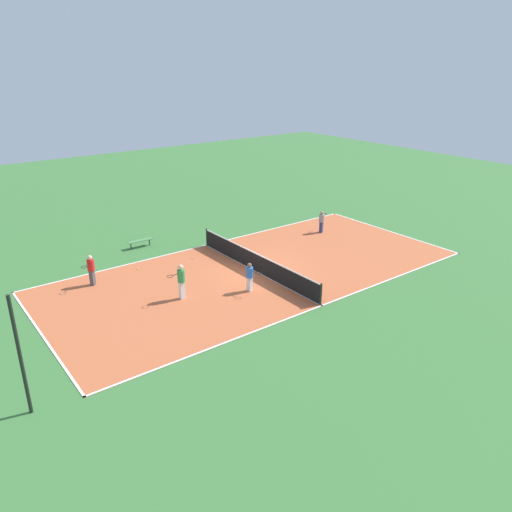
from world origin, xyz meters
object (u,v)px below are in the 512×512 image
(player_far_green, at_px, (181,279))
(player_baseline_gray, at_px, (322,220))
(player_coach_red, at_px, (91,268))
(tennis_ball_near_net, at_px, (138,269))
(tennis_ball_far_baseline, at_px, (193,258))
(player_near_blue, at_px, (250,275))
(fence_post_back_left, at_px, (20,357))
(tennis_net, at_px, (256,262))
(bench, at_px, (140,241))

(player_far_green, relative_size, player_baseline_gray, 1.21)
(player_coach_red, xyz_separation_m, tennis_ball_near_net, (0.49, -2.67, -0.88))
(player_coach_red, bearing_deg, tennis_ball_far_baseline, 139.37)
(player_near_blue, bearing_deg, tennis_ball_far_baseline, 171.63)
(tennis_ball_near_net, relative_size, fence_post_back_left, 0.02)
(player_baseline_gray, height_order, tennis_ball_far_baseline, player_baseline_gray)
(tennis_ball_far_baseline, bearing_deg, player_coach_red, 90.57)
(player_coach_red, bearing_deg, tennis_net, 113.78)
(tennis_net, distance_m, bench, 8.01)
(player_baseline_gray, bearing_deg, player_far_green, 166.43)
(bench, relative_size, player_coach_red, 0.95)
(bench, relative_size, player_near_blue, 1.03)
(player_coach_red, height_order, player_near_blue, player_coach_red)
(player_near_blue, bearing_deg, bench, -178.92)
(tennis_ball_far_baseline, distance_m, fence_post_back_left, 14.05)
(player_coach_red, distance_m, tennis_ball_near_net, 2.85)
(player_baseline_gray, xyz_separation_m, tennis_ball_near_net, (1.47, 12.41, -0.78))
(player_far_green, relative_size, fence_post_back_left, 0.41)
(tennis_ball_near_net, distance_m, fence_post_back_left, 12.02)
(player_far_green, distance_m, player_near_blue, 3.35)
(player_coach_red, height_order, tennis_ball_near_net, player_coach_red)
(tennis_net, height_order, player_coach_red, player_coach_red)
(player_baseline_gray, distance_m, player_near_blue, 10.13)
(bench, height_order, player_far_green, player_far_green)
(tennis_net, bearing_deg, player_far_green, 96.16)
(tennis_ball_far_baseline, bearing_deg, tennis_ball_near_net, 82.40)
(bench, distance_m, player_baseline_gray, 11.74)
(fence_post_back_left, bearing_deg, bench, -38.03)
(player_far_green, xyz_separation_m, player_baseline_gray, (3.13, -12.22, -0.20))
(player_far_green, xyz_separation_m, fence_post_back_left, (-4.30, 8.00, 1.09))
(player_coach_red, distance_m, fence_post_back_left, 9.93)
(player_near_blue, distance_m, tennis_ball_near_net, 6.77)
(bench, height_order, player_coach_red, player_coach_red)
(player_baseline_gray, height_order, fence_post_back_left, fence_post_back_left)
(tennis_ball_far_baseline, bearing_deg, player_baseline_gray, -96.46)
(player_coach_red, relative_size, player_near_blue, 1.09)
(tennis_ball_near_net, bearing_deg, player_far_green, -177.61)
(bench, distance_m, fence_post_back_left, 15.43)
(bench, xyz_separation_m, player_far_green, (-7.77, 1.44, 0.65))
(player_far_green, bearing_deg, tennis_ball_far_baseline, -129.86)
(player_baseline_gray, relative_size, tennis_ball_near_net, 21.27)
(player_far_green, bearing_deg, player_baseline_gray, -169.71)
(tennis_net, xyz_separation_m, player_near_blue, (-1.79, 1.74, 0.28))
(player_far_green, distance_m, player_baseline_gray, 12.61)
(player_far_green, distance_m, tennis_ball_far_baseline, 5.23)
(player_baseline_gray, xyz_separation_m, tennis_ball_far_baseline, (1.04, 9.21, -0.78))
(tennis_net, distance_m, player_baseline_gray, 7.83)
(player_far_green, relative_size, tennis_ball_far_baseline, 25.77)
(player_coach_red, height_order, player_baseline_gray, player_coach_red)
(player_baseline_gray, bearing_deg, tennis_net, 171.51)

